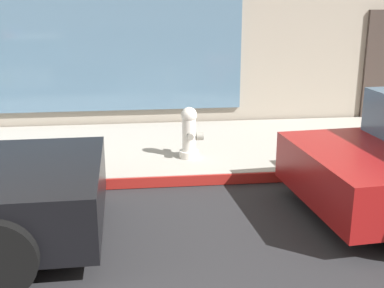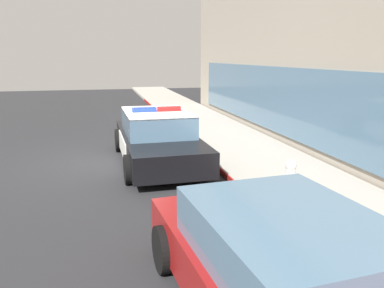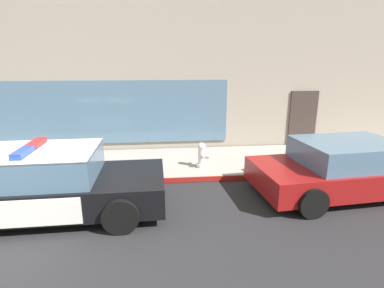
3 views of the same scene
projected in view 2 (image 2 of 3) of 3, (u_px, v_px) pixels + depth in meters
ground at (115, 161)px, 10.64m from camera, size 48.00×48.00×0.00m
sidewalk at (247, 151)px, 11.50m from camera, size 48.00×2.75×0.15m
curb_red_paint at (202, 153)px, 11.18m from camera, size 28.80×0.04×0.14m
police_cruiser at (158, 138)px, 10.37m from camera, size 4.84×2.16×1.49m
fire_hydrant at (290, 178)px, 7.51m from camera, size 0.34×0.39×0.73m
car_down_street at (286, 272)px, 4.00m from camera, size 4.55×2.38×1.29m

